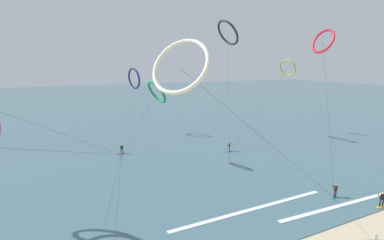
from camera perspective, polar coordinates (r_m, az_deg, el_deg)
sea_water at (r=116.75m, az=-17.56°, el=3.76°), size 400.00×200.00×0.08m
surfer_violet at (r=47.22m, az=-14.73°, el=-6.17°), size 1.40×0.64×1.70m
surfer_teal at (r=35.46m, az=28.21°, el=-13.31°), size 1.40×0.59×1.70m
surfer_amber at (r=35.90m, az=35.40°, el=-13.82°), size 1.40×0.71×1.70m
surfer_cobalt at (r=47.34m, az=7.98°, el=-5.84°), size 1.40×0.72×1.70m
kite_crimson at (r=37.94m, az=26.14°, el=14.80°), size 3.17×7.24×19.36m
kite_charcoal at (r=55.26m, az=7.65°, el=17.94°), size 6.32×11.56×23.51m
kite_lime at (r=61.25m, az=19.71°, el=10.43°), size 19.45×8.34×16.15m
kite_emerald at (r=39.29m, az=-7.52°, el=5.93°), size 5.79×9.18×12.85m
kite_ivory at (r=20.65m, az=-2.48°, el=11.38°), size 21.37×5.59×17.04m
kite_navy at (r=58.25m, az=-12.25°, el=8.63°), size 6.41×14.66×14.43m
wave_crest_mid at (r=34.88m, az=30.00°, el=-15.29°), size 18.16×1.22×0.12m
wave_crest_far at (r=30.27m, az=12.74°, el=-18.13°), size 18.86×0.67×0.12m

